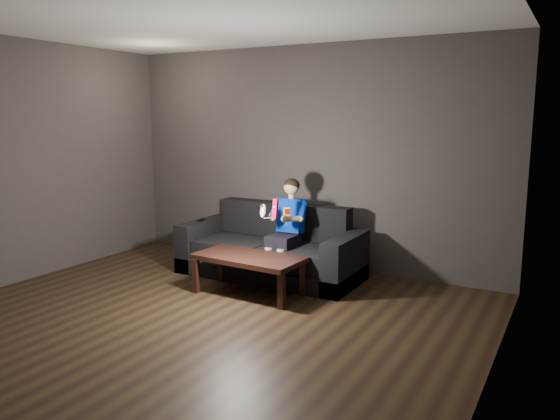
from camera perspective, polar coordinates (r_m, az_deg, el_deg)
The scene contains 10 objects.
floor at distance 4.97m, azimuth -10.52°, elevation -12.27°, with size 5.00×5.00×0.00m, color black.
back_wall at distance 6.73m, azimuth 2.84°, elevation 5.51°, with size 5.00×0.04×2.70m, color #3C3635.
right_wall at distance 3.59m, azimuth 21.20°, elevation 1.05°, with size 0.04×5.00×2.70m, color #3C3635.
ceiling at distance 4.69m, azimuth -11.61°, elevation 20.02°, with size 5.00×5.00×0.02m, color beige.
sofa at distance 6.41m, azimuth -0.93°, elevation -4.52°, with size 2.11×0.91×0.82m.
child at distance 6.16m, azimuth 0.73°, elevation -1.11°, with size 0.43×0.53×1.06m.
wii_remote_red at distance 5.73m, azimuth -0.50°, elevation 0.18°, with size 0.05×0.08×0.20m.
nunchuk_white at distance 5.81m, azimuth -1.79°, elevation -0.09°, with size 0.07×0.10×0.16m.
wii_remote_black at distance 6.80m, azimuth -8.23°, elevation -1.00°, with size 0.08×0.15×0.03m.
coffee_table at distance 5.73m, azimuth -3.27°, elevation -5.32°, with size 1.17×0.63×0.42m.
Camera 1 is at (2.98, -3.52, 1.86)m, focal length 35.00 mm.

